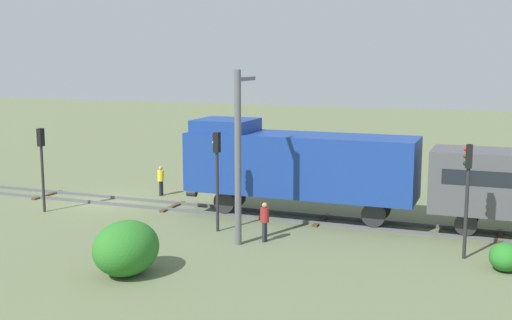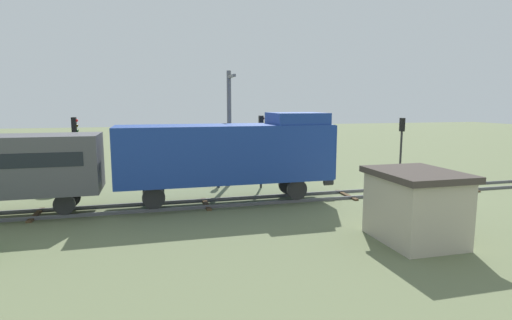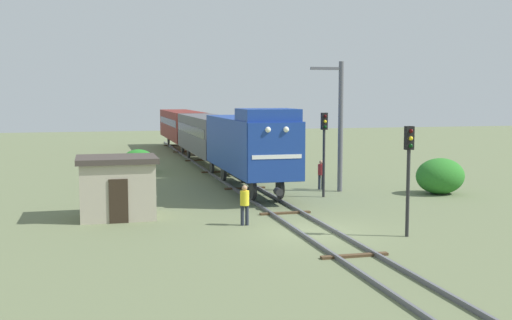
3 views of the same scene
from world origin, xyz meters
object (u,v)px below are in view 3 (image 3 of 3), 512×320
Objects in this scene: traffic_signal_far at (273,128)px; locomotive at (250,143)px; passenger_car_trailing at (182,124)px; traffic_signal_mid at (324,139)px; catenary_mast at (339,123)px; passenger_car_leading at (208,133)px; worker_by_signal at (321,172)px; worker_near_track at (245,202)px; relay_hut at (117,187)px; traffic_signal_near at (409,160)px.

locomotive is at bearing -114.12° from traffic_signal_far.
passenger_car_trailing is 30.75m from traffic_signal_mid.
passenger_car_trailing is 29.32m from catenary_mast.
passenger_car_leading is at bearing 90.00° from locomotive.
worker_by_signal is (4.20, -13.38, -1.53)m from passenger_car_leading.
relay_hut reaches higher than worker_near_track.
relay_hut is at bearing -102.56° from passenger_car_trailing.
passenger_car_leading is at bearing 109.07° from catenary_mast.
relay_hut is (-7.50, -19.06, -1.13)m from passenger_car_leading.
traffic_signal_mid is 2.41m from catenary_mast.
traffic_signal_far is at bearing 98.45° from catenary_mast.
relay_hut is at bearing -111.48° from passenger_car_leading.
relay_hut is (-11.70, -5.68, 0.40)m from worker_by_signal.
worker_by_signal is (0.80, 2.57, -2.12)m from traffic_signal_mid.
locomotive reaches higher than worker_by_signal.
traffic_signal_mid reaches higher than traffic_signal_near.
traffic_signal_near reaches higher than passenger_car_leading.
locomotive reaches higher than traffic_signal_mid.
locomotive is at bearing -90.00° from passenger_car_trailing.
passenger_car_leading reaches higher than worker_near_track.
worker_near_track is at bearing -133.24° from traffic_signal_mid.
traffic_signal_near is (3.20, -40.35, 0.44)m from passenger_car_trailing.
worker_near_track is (-2.40, -36.72, -1.53)m from passenger_car_trailing.
traffic_signal_far is at bearing -55.80° from passenger_car_leading.
traffic_signal_mid is at bearing -132.24° from catenary_mast.
locomotive is 6.82× the size of worker_near_track.
traffic_signal_far reaches higher than worker_by_signal.
worker_near_track is at bearing -37.16° from worker_by_signal.
traffic_signal_mid is at bearing -77.97° from passenger_car_leading.
traffic_signal_near is 6.96m from worker_near_track.
traffic_signal_near is 12.72m from relay_hut.
traffic_signal_near is 1.22× the size of relay_hut.
relay_hut is at bearing -67.05° from worker_near_track.
locomotive is 5.14m from catenary_mast.
locomotive is 6.82× the size of worker_by_signal.
catenary_mast is 13.56m from relay_hut.
passenger_car_leading reaches higher than relay_hut.
catenary_mast is (7.33, 7.86, 2.89)m from worker_near_track.
catenary_mast reaches higher than relay_hut.
passenger_car_leading is at bearing -90.00° from passenger_car_trailing.
locomotive is 4.56m from worker_by_signal.
locomotive is 2.57× the size of traffic_signal_mid.
passenger_car_leading is 14.11m from worker_by_signal.
worker_near_track is 11.13m from catenary_mast.
passenger_car_leading is (0.00, 13.34, -0.25)m from locomotive.
traffic_signal_far is at bearing 88.88° from traffic_signal_near.
catenary_mast is at bearing -169.12° from worker_near_track.
passenger_car_trailing reaches higher than worker_near_track.
locomotive is at bearing -90.72° from worker_by_signal.
traffic_signal_mid reaches higher than relay_hut.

